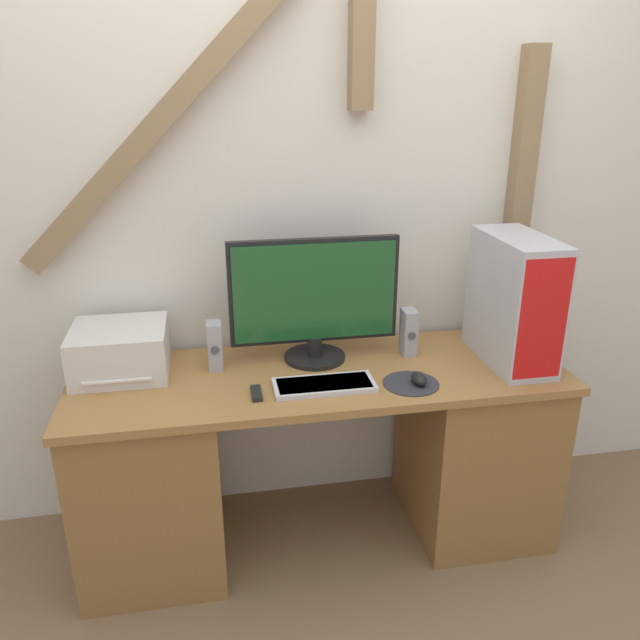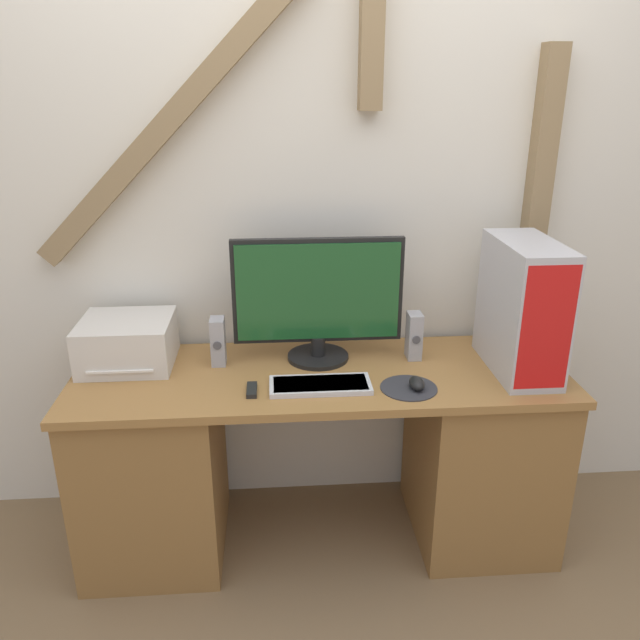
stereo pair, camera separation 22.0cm
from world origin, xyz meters
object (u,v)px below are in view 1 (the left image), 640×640
computer_tower (514,300)px  speaker_left (215,346)px  monitor (314,298)px  printer (120,351)px  mouse (419,378)px  speaker_right (409,332)px  remote_control (256,393)px  keyboard (324,385)px

computer_tower → speaker_left: bearing=173.4°
monitor → printer: bearing=179.5°
mouse → speaker_right: size_ratio=0.49×
computer_tower → speaker_left: computer_tower is taller
computer_tower → remote_control: computer_tower is taller
keyboard → speaker_left: (-0.36, 0.23, 0.08)m
mouse → speaker_left: bearing=159.1°
monitor → remote_control: bearing=-133.0°
monitor → computer_tower: (0.72, -0.15, -0.01)m
monitor → mouse: monitor is taller
printer → speaker_right: (1.07, -0.03, 0.00)m
mouse → remote_control: (-0.56, 0.02, -0.02)m
mouse → speaker_right: 0.28m
keyboard → computer_tower: bearing=7.8°
computer_tower → speaker_right: bearing=160.7°
remote_control → speaker_left: bearing=117.8°
printer → mouse: bearing=-15.8°
computer_tower → printer: size_ratio=1.44×
keyboard → mouse: 0.33m
mouse → speaker_left: 0.74m
remote_control → monitor: bearing=47.0°
keyboard → mouse: bearing=-6.6°
computer_tower → remote_control: 1.00m
speaker_left → speaker_right: same height
keyboard → computer_tower: computer_tower is taller
computer_tower → remote_control: size_ratio=4.75×
keyboard → speaker_right: 0.44m
monitor → speaker_left: size_ratio=3.51×
remote_control → printer: bearing=150.0°
speaker_right → remote_control: 0.66m
printer → computer_tower: bearing=-6.1°
keyboard → speaker_right: speaker_right is taller
mouse → remote_control: mouse is taller
printer → speaker_left: (0.34, -0.03, 0.00)m
keyboard → mouse: size_ratio=3.98×
keyboard → speaker_left: size_ratio=1.96×
monitor → computer_tower: bearing=-11.4°
mouse → computer_tower: computer_tower is taller
keyboard → printer: (-0.70, 0.25, 0.08)m
monitor → computer_tower: computer_tower is taller
speaker_left → speaker_right: bearing=-0.1°
keyboard → speaker_right: size_ratio=1.96×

